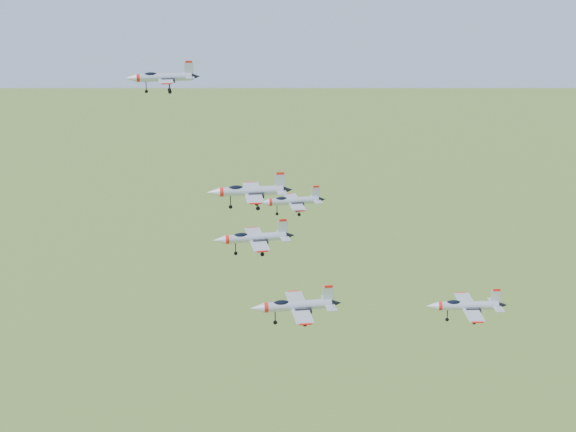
{
  "coord_description": "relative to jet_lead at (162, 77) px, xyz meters",
  "views": [
    {
      "loc": [
        17.14,
        -114.69,
        168.11
      ],
      "look_at": [
        8.38,
        -2.62,
        130.18
      ],
      "focal_mm": 50.0,
      "sensor_mm": 36.0,
      "label": 1
    }
  ],
  "objects": [
    {
      "name": "jet_trail",
      "position": [
        49.27,
        -15.96,
        -31.8
      ],
      "size": [
        12.64,
        10.51,
        3.38
      ],
      "rotation": [
        0.0,
        0.0,
        0.11
      ],
      "color": "#B8BCC6"
    },
    {
      "name": "jet_lead",
      "position": [
        0.0,
        0.0,
        0.0
      ],
      "size": [
        12.07,
        10.22,
        3.26
      ],
      "rotation": [
        0.0,
        0.0,
        0.25
      ],
      "color": "#B8BCC6"
    },
    {
      "name": "jet_left_high",
      "position": [
        16.48,
        -18.75,
        -13.41
      ],
      "size": [
        12.56,
        10.55,
        3.37
      ],
      "rotation": [
        0.0,
        0.0,
        0.19
      ],
      "color": "#B8BCC6"
    },
    {
      "name": "jet_right_high",
      "position": [
        18.87,
        -33.65,
        -15.13
      ],
      "size": [
        10.54,
        8.94,
        2.86
      ],
      "rotation": [
        0.0,
        0.0,
        0.27
      ],
      "color": "#B8BCC6"
    },
    {
      "name": "jet_left_low",
      "position": [
        21.85,
        -7.1,
        -18.49
      ],
      "size": [
        10.89,
        9.23,
        2.95
      ],
      "rotation": [
        0.0,
        0.0,
        0.26
      ],
      "color": "#B8BCC6"
    },
    {
      "name": "jet_right_low",
      "position": [
        24.0,
        -29.52,
        -26.42
      ],
      "size": [
        12.68,
        10.7,
        3.42
      ],
      "rotation": [
        0.0,
        0.0,
        0.23
      ],
      "color": "#B8BCC6"
    }
  ]
}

